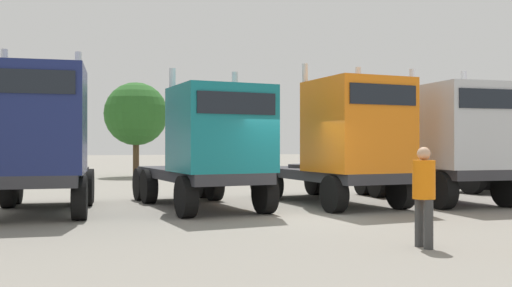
{
  "coord_description": "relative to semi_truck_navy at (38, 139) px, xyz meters",
  "views": [
    {
      "loc": [
        -5.25,
        -13.24,
        1.83
      ],
      "look_at": [
        -0.08,
        3.22,
        1.89
      ],
      "focal_mm": 39.87,
      "sensor_mm": 36.0,
      "label": 1
    }
  ],
  "objects": [
    {
      "name": "ground",
      "position": [
        6.24,
        -2.44,
        -2.01
      ],
      "size": [
        200.0,
        200.0,
        0.0
      ],
      "primitive_type": "plane",
      "color": "gray"
    },
    {
      "name": "semi_truck_silver",
      "position": [
        12.08,
        -0.66,
        -0.09
      ],
      "size": [
        2.72,
        6.29,
        4.26
      ],
      "rotation": [
        0.0,
        0.0,
        -1.6
      ],
      "color": "#333338",
      "rests_on": "ground"
    },
    {
      "name": "semi_truck_teal",
      "position": [
        4.55,
        -0.14,
        -0.23
      ],
      "size": [
        3.25,
        6.57,
        4.01
      ],
      "rotation": [
        0.0,
        0.0,
        -1.45
      ],
      "color": "#333338",
      "rests_on": "ground"
    },
    {
      "name": "visitor_in_hivis",
      "position": [
        6.89,
        -6.91,
        -0.96
      ],
      "size": [
        0.41,
        0.44,
        1.8
      ],
      "rotation": [
        0.0,
        0.0,
        0.02
      ],
      "color": "#393939",
      "rests_on": "ground"
    },
    {
      "name": "oak_far_centre",
      "position": [
        4.27,
        18.31,
        1.68
      ],
      "size": [
        3.71,
        3.71,
        5.56
      ],
      "color": "#4C3823",
      "rests_on": "ground"
    },
    {
      "name": "semi_truck_navy",
      "position": [
        0.0,
        0.0,
        0.0
      ],
      "size": [
        2.89,
        5.9,
        4.42
      ],
      "rotation": [
        0.0,
        0.0,
        -1.63
      ],
      "color": "#333338",
      "rests_on": "ground"
    },
    {
      "name": "semi_truck_orange",
      "position": [
        8.61,
        -0.35,
        -0.07
      ],
      "size": [
        3.1,
        6.56,
        4.32
      ],
      "rotation": [
        0.0,
        0.0,
        -1.48
      ],
      "color": "#333338",
      "rests_on": "ground"
    },
    {
      "name": "oak_far_right",
      "position": [
        16.11,
        16.03,
        1.73
      ],
      "size": [
        3.79,
        3.79,
        5.65
      ],
      "color": "#4C3823",
      "rests_on": "ground"
    }
  ]
}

